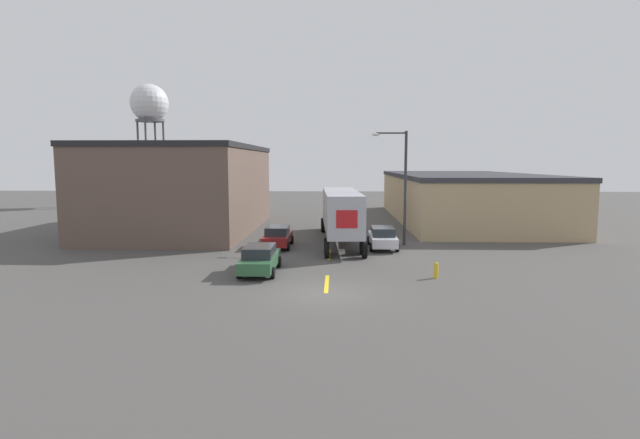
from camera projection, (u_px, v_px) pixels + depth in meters
name	position (u px, v px, depth m)	size (l,w,h in m)	color
ground_plane	(326.00, 294.00, 22.61)	(160.00, 160.00, 0.00)	#4C4947
road_centerline	(329.00, 254.00, 32.16)	(0.20, 19.11, 0.01)	yellow
warehouse_left	(186.00, 188.00, 43.20)	(11.90, 20.10, 7.37)	brown
warehouse_right	(461.00, 197.00, 51.11)	(13.17, 29.07, 4.79)	tan
semi_truck	(340.00, 210.00, 37.23)	(3.30, 14.89, 3.89)	black
parked_car_right_mid	(383.00, 237.00, 34.52)	(1.94, 4.61, 1.48)	silver
parked_car_left_far	(278.00, 236.00, 34.95)	(1.94, 4.61, 1.48)	maroon
parked_car_left_near	(260.00, 259.00, 26.84)	(1.94, 4.61, 1.48)	#2D5B38
water_tower	(149.00, 105.00, 68.44)	(5.14, 5.14, 16.58)	#47474C
street_lamp	(401.00, 179.00, 35.44)	(2.53, 0.32, 8.12)	#2D2D30
fire_hydrant	(436.00, 270.00, 25.57)	(0.22, 0.22, 0.84)	gold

